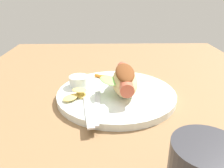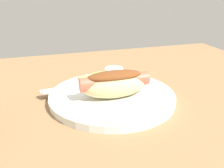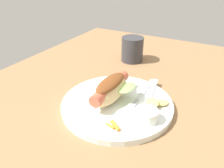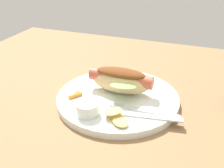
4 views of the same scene
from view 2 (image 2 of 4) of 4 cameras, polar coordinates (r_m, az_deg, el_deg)
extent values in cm
cube|color=olive|center=(55.88, -3.09, -5.34)|extent=(120.00, 90.00, 1.80)
cylinder|color=white|center=(56.89, 0.01, -2.87)|extent=(28.80, 28.80, 1.60)
ellipsoid|color=#DBB77A|center=(53.76, 0.63, -0.35)|extent=(14.24, 6.01, 5.38)
cylinder|color=#C1563D|center=(53.40, 0.63, 0.58)|extent=(15.43, 3.11, 3.06)
ellipsoid|color=brown|center=(52.91, 0.64, 1.97)|extent=(12.10, 4.51, 2.01)
ellipsoid|color=#7FC65B|center=(56.21, -2.22, 1.84)|extent=(6.43, 5.03, 1.37)
cylinder|color=white|center=(65.41, 0.46, 2.58)|extent=(4.91, 4.91, 2.68)
cube|color=silver|center=(58.68, -9.78, -1.33)|extent=(12.32, 1.31, 0.40)
cube|color=silver|center=(59.65, -2.34, -0.61)|extent=(3.20, 0.33, 0.40)
cube|color=silver|center=(60.05, -2.46, -0.45)|extent=(3.20, 0.33, 0.40)
cube|color=silver|center=(60.45, -2.57, -0.29)|extent=(3.20, 0.33, 0.40)
cube|color=silver|center=(60.33, -10.03, -0.70)|extent=(13.71, 3.44, 0.36)
ellipsoid|color=#DCBF63|center=(63.36, -4.20, 0.80)|extent=(4.52, 3.91, 0.50)
ellipsoid|color=#DCBF63|center=(64.91, -6.31, 1.58)|extent=(4.73, 4.54, 0.72)
ellipsoid|color=#DCBF63|center=(63.32, -4.00, 1.90)|extent=(5.12, 5.08, 1.11)
cylinder|color=orange|center=(63.04, 6.78, 0.77)|extent=(2.64, 3.27, 0.88)
cylinder|color=orange|center=(62.46, 7.55, 0.40)|extent=(1.16, 2.39, 0.63)
camera|label=1|loc=(0.62, -53.29, 14.08)|focal=36.07mm
camera|label=3|loc=(0.91, 24.08, 25.72)|focal=34.54mm
camera|label=4|loc=(1.01, -20.72, 25.95)|focal=42.95mm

